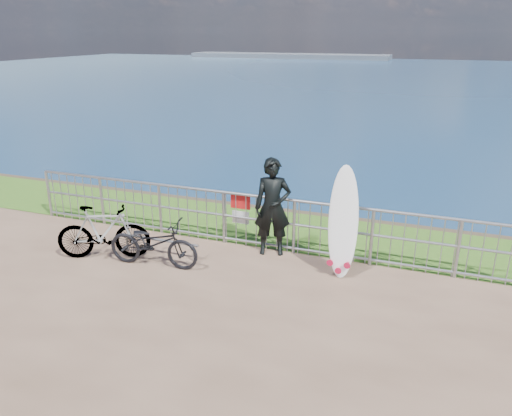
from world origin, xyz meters
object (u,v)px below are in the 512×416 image
at_px(surfboard, 343,226).
at_px(bicycle_near, 153,243).
at_px(bicycle_far, 103,232).
at_px(surfer, 273,207).

height_order(surfboard, bicycle_near, surfboard).
relative_size(surfboard, bicycle_near, 1.15).
bearing_deg(surfboard, bicycle_far, -168.22).
distance_m(bicycle_near, bicycle_far, 1.08).
bearing_deg(bicycle_far, surfer, -88.99).
distance_m(surfer, bicycle_near, 2.35).
relative_size(surfboard, bicycle_far, 1.13).
xyz_separation_m(surfboard, bicycle_near, (-3.33, -0.90, -0.46)).
bearing_deg(bicycle_far, surfboard, -101.44).
relative_size(surfer, bicycle_far, 1.09).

